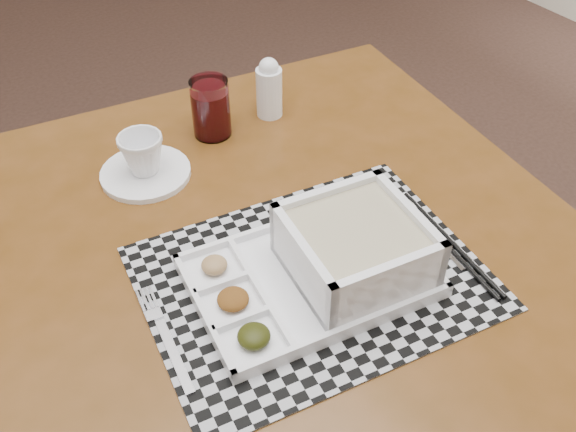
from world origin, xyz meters
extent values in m
plane|color=#301F18|center=(0.00, 0.00, 0.00)|extent=(5.00, 5.00, 0.00)
cube|color=#4D2E0E|center=(0.16, -0.34, 0.66)|extent=(1.01, 1.01, 0.04)
cylinder|color=#4D2E0E|center=(-0.19, 0.11, 0.32)|extent=(0.05, 0.05, 0.64)
cylinder|color=#4D2E0E|center=(0.61, 0.01, 0.32)|extent=(0.05, 0.05, 0.64)
cube|color=#4D2E0E|center=(0.21, 0.04, 0.61)|extent=(0.78, 0.13, 0.07)
cube|color=#4D2E0E|center=(-0.23, -0.29, 0.61)|extent=(0.13, 0.78, 0.07)
cube|color=#4D2E0E|center=(0.54, -0.40, 0.61)|extent=(0.13, 0.78, 0.07)
cube|color=#AEAFB6|center=(0.16, -0.46, 0.68)|extent=(0.50, 0.41, 0.00)
cube|color=white|center=(0.15, -0.46, 0.69)|extent=(0.35, 0.26, 0.01)
cube|color=white|center=(0.16, -0.35, 0.70)|extent=(0.32, 0.05, 0.01)
cube|color=white|center=(0.14, -0.56, 0.70)|extent=(0.32, 0.05, 0.01)
cube|color=white|center=(0.00, -0.44, 0.70)|extent=(0.04, 0.22, 0.01)
cube|color=white|center=(0.30, -0.48, 0.70)|extent=(0.04, 0.22, 0.01)
cube|color=white|center=(0.08, -0.45, 0.70)|extent=(0.03, 0.20, 0.01)
cube|color=white|center=(0.03, -0.48, 0.70)|extent=(0.08, 0.02, 0.01)
cube|color=white|center=(0.04, -0.41, 0.70)|extent=(0.08, 0.02, 0.01)
ellipsoid|color=black|center=(0.03, -0.51, 0.70)|extent=(0.04, 0.04, 0.02)
ellipsoid|color=#49200C|center=(0.04, -0.44, 0.70)|extent=(0.04, 0.04, 0.02)
ellipsoid|color=brown|center=(0.05, -0.38, 0.70)|extent=(0.04, 0.04, 0.02)
cube|color=white|center=(0.21, -0.48, 0.70)|extent=(0.20, 0.20, 0.01)
cube|color=white|center=(0.22, -0.40, 0.74)|extent=(0.17, 0.03, 0.09)
cube|color=white|center=(0.20, -0.56, 0.74)|extent=(0.17, 0.03, 0.09)
cube|color=white|center=(0.13, -0.47, 0.74)|extent=(0.03, 0.17, 0.09)
cube|color=white|center=(0.29, -0.49, 0.74)|extent=(0.03, 0.17, 0.09)
cube|color=tan|center=(0.21, -0.48, 0.73)|extent=(0.17, 0.17, 0.07)
cube|color=silver|center=(-0.07, -0.47, 0.68)|extent=(0.03, 0.12, 0.00)
cube|color=silver|center=(-0.06, -0.40, 0.68)|extent=(0.02, 0.02, 0.00)
cube|color=silver|center=(-0.06, -0.37, 0.68)|extent=(0.01, 0.04, 0.00)
cube|color=silver|center=(-0.06, -0.37, 0.68)|extent=(0.01, 0.04, 0.00)
cube|color=silver|center=(-0.05, -0.37, 0.68)|extent=(0.01, 0.04, 0.00)
cube|color=silver|center=(-0.04, -0.37, 0.68)|extent=(0.01, 0.04, 0.00)
cube|color=silver|center=(0.35, -0.50, 0.68)|extent=(0.03, 0.12, 0.00)
ellipsoid|color=silver|center=(0.36, -0.42, 0.68)|extent=(0.04, 0.06, 0.01)
cylinder|color=black|center=(0.36, -0.51, 0.69)|extent=(0.04, 0.24, 0.01)
cylinder|color=black|center=(0.37, -0.51, 0.69)|extent=(0.04, 0.24, 0.01)
cylinder|color=white|center=(0.06, -0.11, 0.68)|extent=(0.15, 0.15, 0.01)
imported|color=white|center=(0.06, -0.11, 0.72)|extent=(0.09, 0.09, 0.07)
cylinder|color=white|center=(0.21, -0.07, 0.73)|extent=(0.07, 0.07, 0.11)
cylinder|color=#43050A|center=(0.21, -0.07, 0.72)|extent=(0.06, 0.06, 0.08)
cylinder|color=white|center=(0.33, -0.07, 0.73)|extent=(0.05, 0.05, 0.09)
sphere|color=white|center=(0.33, -0.07, 0.78)|extent=(0.04, 0.04, 0.04)
camera|label=1|loc=(-0.21, -0.94, 1.35)|focal=40.00mm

